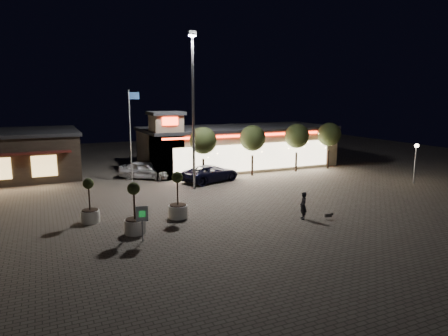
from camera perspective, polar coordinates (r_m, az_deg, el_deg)
name	(u,v)px	position (r m, az deg, el deg)	size (l,w,h in m)	color
ground	(209,219)	(24.78, -2.13, -7.31)	(90.00, 90.00, 0.00)	#625A4F
retail_building	(235,146)	(42.29, 1.55, 3.09)	(20.40, 8.40, 6.10)	tan
floodlight_pole	(193,102)	(31.82, -4.44, 9.40)	(0.60, 0.40, 12.38)	gray
flagpole	(131,128)	(35.67, -13.12, 5.59)	(0.95, 0.10, 8.00)	white
lamp_post_east	(416,156)	(37.88, 25.72, 1.62)	(0.36, 0.36, 3.48)	gray
string_tree_a	(203,141)	(35.54, -3.01, 3.91)	(2.42, 2.42, 4.79)	#332319
string_tree_b	(253,138)	(37.66, 4.10, 4.26)	(2.42, 2.42, 4.79)	#332319
string_tree_c	(297,136)	(40.29, 10.37, 4.51)	(2.42, 2.42, 4.79)	#332319
string_tree_d	(329,134)	(42.70, 14.80, 4.65)	(2.42, 2.42, 4.79)	#332319
pickup_truck	(211,173)	(35.33, -1.87, -0.74)	(2.47, 5.36, 1.49)	black
white_sedan	(145,170)	(37.17, -11.16, -0.26)	(1.94, 4.81, 1.64)	silver
pedestrian	(303,206)	(25.00, 11.25, -5.30)	(0.62, 0.41, 1.71)	black
dog	(329,215)	(25.46, 14.82, -6.48)	(0.55, 0.31, 0.30)	#59514C
planter_left	(90,209)	(25.26, -18.62, -5.54)	(1.10, 1.10, 2.70)	silver
planter_mid	(135,218)	(22.59, -12.63, -6.95)	(1.17, 1.17, 2.87)	silver
planter_right	(178,204)	(24.97, -6.61, -5.08)	(1.19, 1.19, 2.92)	silver
valet_sign	(142,217)	(21.20, -11.62, -6.84)	(0.61, 0.23, 1.88)	gray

